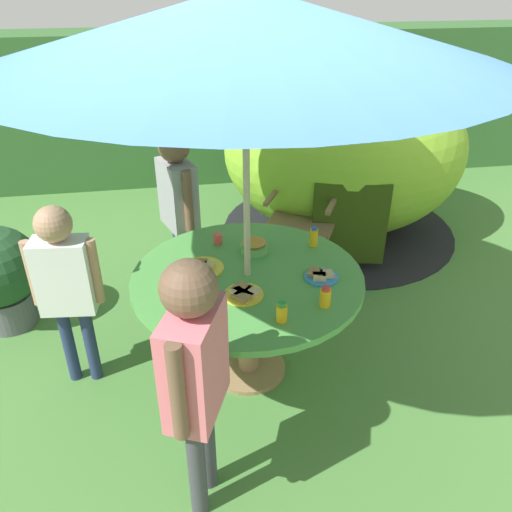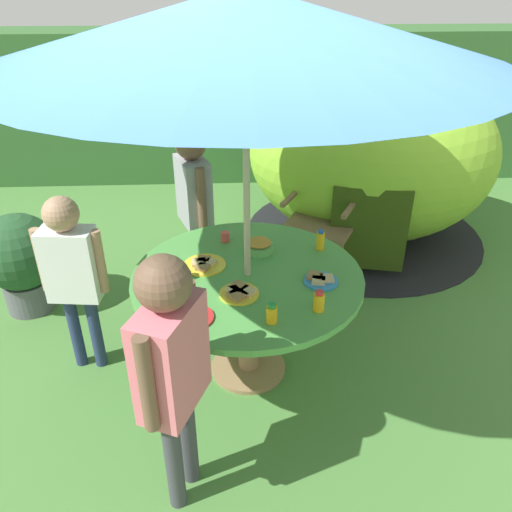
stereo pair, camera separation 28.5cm
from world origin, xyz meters
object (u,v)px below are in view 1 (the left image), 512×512
at_px(plate_back_edge, 202,267).
at_px(patio_umbrella, 245,25).
at_px(cup_near, 218,239).
at_px(child_in_white_shirt, 65,276).
at_px(wooden_chair, 305,207).
at_px(dome_tent, 343,152).
at_px(juice_bottle_mid_left, 314,237).
at_px(juice_bottle_center_front, 282,312).
at_px(juice_bottle_far_left, 325,297).
at_px(child_in_pink_shirt, 195,363).
at_px(garden_table, 248,292).
at_px(juice_bottle_near_left, 181,276).
at_px(child_in_grey_shirt, 178,195).
at_px(plate_center_back, 244,293).
at_px(plate_far_right, 200,320).
at_px(snack_bowl, 254,246).
at_px(plate_near_right, 321,276).

bearing_deg(plate_back_edge, patio_umbrella, -22.36).
xyz_separation_m(patio_umbrella, cup_near, (-0.13, 0.40, -1.27)).
bearing_deg(child_in_white_shirt, wooden_chair, 39.84).
relative_size(dome_tent, child_in_white_shirt, 2.22).
height_order(plate_back_edge, juice_bottle_mid_left, juice_bottle_mid_left).
distance_m(wooden_chair, juice_bottle_center_front, 1.78).
height_order(patio_umbrella, juice_bottle_far_left, patio_umbrella).
bearing_deg(child_in_pink_shirt, garden_table, -0.00).
bearing_deg(juice_bottle_near_left, child_in_white_shirt, 167.43).
bearing_deg(plate_back_edge, dome_tent, 50.84).
bearing_deg(dome_tent, child_in_grey_shirt, -138.17).
relative_size(dome_tent, plate_center_back, 12.12).
bearing_deg(dome_tent, plate_far_right, -111.16).
distance_m(garden_table, juice_bottle_center_front, 0.49).
relative_size(dome_tent, cup_near, 40.79).
bearing_deg(garden_table, plate_back_edge, 157.64).
distance_m(garden_table, juice_bottle_near_left, 0.41).
xyz_separation_m(snack_bowl, plate_back_edge, (-0.33, -0.16, -0.03)).
distance_m(wooden_chair, child_in_white_shirt, 2.03).
bearing_deg(plate_near_right, juice_bottle_center_front, -130.48).
relative_size(garden_table, child_in_pink_shirt, 1.00).
relative_size(wooden_chair, child_in_white_shirt, 0.80).
height_order(wooden_chair, child_in_grey_shirt, child_in_grey_shirt).
relative_size(snack_bowl, plate_back_edge, 0.68).
relative_size(plate_back_edge, cup_near, 3.90).
distance_m(child_in_grey_shirt, cup_near, 0.60).
bearing_deg(plate_far_right, plate_near_right, 23.15).
bearing_deg(child_in_grey_shirt, snack_bowl, 11.65).
distance_m(child_in_white_shirt, plate_back_edge, 0.76).
bearing_deg(child_in_white_shirt, snack_bowl, 13.91).
distance_m(dome_tent, cup_near, 1.91).
distance_m(wooden_chair, juice_bottle_far_left, 1.64).
distance_m(dome_tent, snack_bowl, 1.89).
xyz_separation_m(garden_table, plate_center_back, (-0.05, -0.20, 0.13)).
bearing_deg(juice_bottle_far_left, cup_near, 122.20).
relative_size(child_in_pink_shirt, juice_bottle_near_left, 11.39).
bearing_deg(child_in_pink_shirt, juice_bottle_center_front, -26.37).
height_order(snack_bowl, juice_bottle_near_left, juice_bottle_near_left).
relative_size(child_in_white_shirt, juice_bottle_far_left, 10.11).
bearing_deg(plate_back_edge, juice_bottle_near_left, -130.19).
distance_m(patio_umbrella, wooden_chair, 2.04).
bearing_deg(child_in_grey_shirt, cup_near, 1.82).
distance_m(plate_far_right, plate_near_right, 0.76).
xyz_separation_m(garden_table, patio_umbrella, (0.00, 0.00, 1.42)).
relative_size(garden_table, child_in_white_shirt, 1.13).
relative_size(wooden_chair, plate_center_back, 4.38).
xyz_separation_m(patio_umbrella, wooden_chair, (0.66, 1.23, -1.49)).
distance_m(wooden_chair, child_in_pink_shirt, 2.32).
distance_m(wooden_chair, plate_far_right, 1.90).
distance_m(plate_near_right, juice_bottle_center_front, 0.46).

